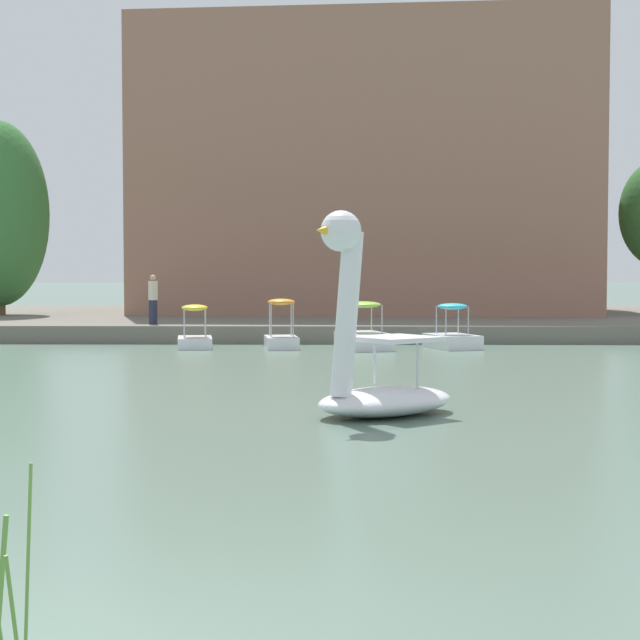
{
  "coord_description": "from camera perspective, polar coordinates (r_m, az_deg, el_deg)",
  "views": [
    {
      "loc": [
        1.58,
        -5.73,
        2.37
      ],
      "look_at": [
        1.2,
        19.21,
        1.19
      ],
      "focal_mm": 56.89,
      "sensor_mm": 36.0,
      "label": 1
    }
  ],
  "objects": [
    {
      "name": "pedal_boat_yellow",
      "position": [
        31.81,
        -7.05,
        -0.84
      ],
      "size": [
        1.3,
        2.05,
        1.36
      ],
      "color": "white",
      "rests_on": "ground_plane"
    },
    {
      "name": "pedal_boat_lime",
      "position": [
        31.21,
        2.47,
        -0.85
      ],
      "size": [
        1.84,
        2.64,
        1.47
      ],
      "color": "white",
      "rests_on": "ground_plane"
    },
    {
      "name": "apartment_block",
      "position": [
        47.29,
        2.71,
        8.02
      ],
      "size": [
        20.19,
        15.04,
        12.32
      ],
      "primitive_type": "cube",
      "rotation": [
        0.0,
        0.0,
        -0.08
      ],
      "color": "#996B56",
      "rests_on": "shore_bank_far"
    },
    {
      "name": "pedal_boat_cyan",
      "position": [
        31.69,
        7.44,
        -0.92
      ],
      "size": [
        1.75,
        2.27,
        1.4
      ],
      "color": "white",
      "rests_on": "ground_plane"
    },
    {
      "name": "swan_boat",
      "position": [
        16.59,
        3.16,
        -2.65
      ],
      "size": [
        2.96,
        2.79,
        3.34
      ],
      "color": "white",
      "rests_on": "ground_plane"
    },
    {
      "name": "shore_bank_far",
      "position": [
        43.56,
        -1.21,
        -0.02
      ],
      "size": [
        126.32,
        20.63,
        0.59
      ],
      "primitive_type": "cube",
      "color": "#6B665B",
      "rests_on": "ground_plane"
    },
    {
      "name": "person_on_path",
      "position": [
        34.96,
        -9.38,
        1.19
      ],
      "size": [
        0.31,
        0.31,
        1.69
      ],
      "color": "#23283D",
      "rests_on": "shore_bank_far"
    },
    {
      "name": "pedal_boat_orange",
      "position": [
        31.45,
        -2.19,
        -0.85
      ],
      "size": [
        1.2,
        1.92,
        1.55
      ],
      "color": "white",
      "rests_on": "ground_plane"
    }
  ]
}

